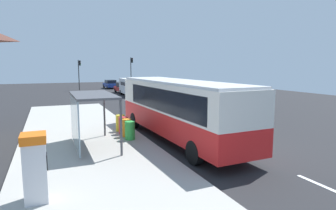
# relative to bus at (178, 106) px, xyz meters

# --- Properties ---
(ground_plane) EXTENTS (56.00, 92.00, 0.04)m
(ground_plane) POSITION_rel_bus_xyz_m (1.71, 12.64, -1.86)
(ground_plane) COLOR #262628
(sidewalk_platform) EXTENTS (6.20, 30.00, 0.18)m
(sidewalk_platform) POSITION_rel_bus_xyz_m (-4.69, 0.64, -1.75)
(sidewalk_platform) COLOR #ADAAA3
(sidewalk_platform) RESTS_ON ground
(lane_stripe_seg_0) EXTENTS (0.16, 2.20, 0.01)m
(lane_stripe_seg_0) POSITION_rel_bus_xyz_m (1.96, -7.36, -1.84)
(lane_stripe_seg_0) COLOR silver
(lane_stripe_seg_0) RESTS_ON ground
(lane_stripe_seg_1) EXTENTS (0.16, 2.20, 0.01)m
(lane_stripe_seg_1) POSITION_rel_bus_xyz_m (1.96, -2.36, -1.84)
(lane_stripe_seg_1) COLOR silver
(lane_stripe_seg_1) RESTS_ON ground
(lane_stripe_seg_2) EXTENTS (0.16, 2.20, 0.01)m
(lane_stripe_seg_2) POSITION_rel_bus_xyz_m (1.96, 2.64, -1.84)
(lane_stripe_seg_2) COLOR silver
(lane_stripe_seg_2) RESTS_ON ground
(lane_stripe_seg_3) EXTENTS (0.16, 2.20, 0.01)m
(lane_stripe_seg_3) POSITION_rel_bus_xyz_m (1.96, 7.64, -1.84)
(lane_stripe_seg_3) COLOR silver
(lane_stripe_seg_3) RESTS_ON ground
(lane_stripe_seg_4) EXTENTS (0.16, 2.20, 0.01)m
(lane_stripe_seg_4) POSITION_rel_bus_xyz_m (1.96, 12.64, -1.84)
(lane_stripe_seg_4) COLOR silver
(lane_stripe_seg_4) RESTS_ON ground
(lane_stripe_seg_5) EXTENTS (0.16, 2.20, 0.01)m
(lane_stripe_seg_5) POSITION_rel_bus_xyz_m (1.96, 17.64, -1.84)
(lane_stripe_seg_5) COLOR silver
(lane_stripe_seg_5) RESTS_ON ground
(lane_stripe_seg_6) EXTENTS (0.16, 2.20, 0.01)m
(lane_stripe_seg_6) POSITION_rel_bus_xyz_m (1.96, 22.64, -1.84)
(lane_stripe_seg_6) COLOR silver
(lane_stripe_seg_6) RESTS_ON ground
(lane_stripe_seg_7) EXTENTS (0.16, 2.20, 0.01)m
(lane_stripe_seg_7) POSITION_rel_bus_xyz_m (1.96, 27.64, -1.84)
(lane_stripe_seg_7) COLOR silver
(lane_stripe_seg_7) RESTS_ON ground
(bus) EXTENTS (2.89, 11.09, 3.21)m
(bus) POSITION_rel_bus_xyz_m (0.00, 0.00, 0.00)
(bus) COLOR red
(bus) RESTS_ON ground
(white_van) EXTENTS (2.12, 5.24, 2.30)m
(white_van) POSITION_rel_bus_xyz_m (3.91, 23.30, -0.50)
(white_van) COLOR white
(white_van) RESTS_ON ground
(sedan_near) EXTENTS (1.93, 4.44, 1.52)m
(sedan_near) POSITION_rel_bus_xyz_m (4.01, 37.17, -1.05)
(sedan_near) COLOR navy
(sedan_near) RESTS_ON ground
(sedan_far) EXTENTS (1.99, 4.47, 1.52)m
(sedan_far) POSITION_rel_bus_xyz_m (4.01, 27.66, -1.05)
(sedan_far) COLOR #A51919
(sedan_far) RESTS_ON ground
(ticket_machine) EXTENTS (0.66, 0.76, 1.94)m
(ticket_machine) POSITION_rel_bus_xyz_m (-6.74, -5.10, -0.67)
(ticket_machine) COLOR silver
(ticket_machine) RESTS_ON sidewalk_platform
(recycling_bin_green) EXTENTS (0.52, 0.52, 0.95)m
(recycling_bin_green) POSITION_rel_bus_xyz_m (-2.49, 0.49, -1.19)
(recycling_bin_green) COLOR green
(recycling_bin_green) RESTS_ON sidewalk_platform
(recycling_bin_orange) EXTENTS (0.52, 0.52, 0.95)m
(recycling_bin_orange) POSITION_rel_bus_xyz_m (-2.49, 1.19, -1.19)
(recycling_bin_orange) COLOR orange
(recycling_bin_orange) RESTS_ON sidewalk_platform
(recycling_bin_red) EXTENTS (0.52, 0.52, 0.95)m
(recycling_bin_red) POSITION_rel_bus_xyz_m (-2.49, 1.89, -1.19)
(recycling_bin_red) COLOR red
(recycling_bin_red) RESTS_ON sidewalk_platform
(recycling_bin_yellow) EXTENTS (0.52, 0.52, 0.95)m
(recycling_bin_yellow) POSITION_rel_bus_xyz_m (-2.49, 2.59, -1.19)
(recycling_bin_yellow) COLOR yellow
(recycling_bin_yellow) RESTS_ON sidewalk_platform
(traffic_light_near_side) EXTENTS (0.49, 0.28, 5.44)m
(traffic_light_near_side) POSITION_rel_bus_xyz_m (7.21, 34.53, 1.75)
(traffic_light_near_side) COLOR #2D2D2D
(traffic_light_near_side) RESTS_ON ground
(traffic_light_far_side) EXTENTS (0.49, 0.28, 4.95)m
(traffic_light_far_side) POSITION_rel_bus_xyz_m (-1.39, 35.33, 1.45)
(traffic_light_far_side) COLOR #2D2D2D
(traffic_light_far_side) RESTS_ON ground
(bus_shelter) EXTENTS (1.80, 4.00, 2.50)m
(bus_shelter) POSITION_rel_bus_xyz_m (-4.70, -0.08, 0.25)
(bus_shelter) COLOR #4C4C51
(bus_shelter) RESTS_ON sidewalk_platform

